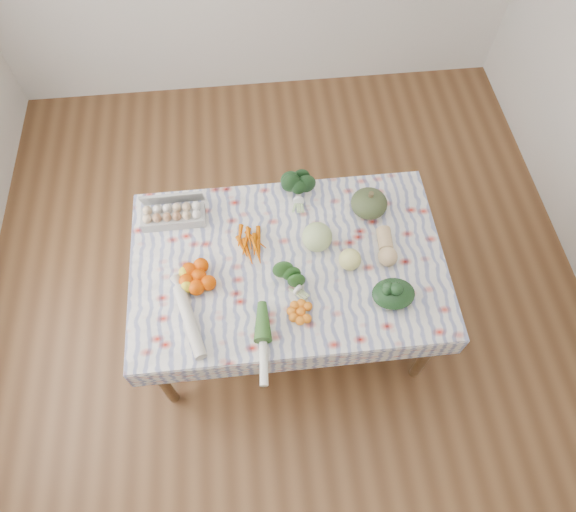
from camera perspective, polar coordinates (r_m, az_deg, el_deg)
The scene contains 16 objects.
ground at distance 3.39m, azimuth -0.00°, elevation -7.02°, with size 4.50×4.50×0.00m, color brown.
dining_table at distance 2.78m, azimuth -0.00°, elevation -1.48°, with size 1.60×1.00×0.75m.
tablecloth at distance 2.71m, azimuth -0.00°, elevation -0.68°, with size 1.66×1.06×0.01m, color silver.
egg_carton at distance 2.88m, azimuth -12.65°, elevation 4.36°, with size 0.34×0.14×0.09m, color #A8A8A4.
carrot_bunch at distance 2.75m, azimuth -4.26°, elevation 1.30°, with size 0.20×0.18×0.04m, color #D25A00.
kale_bunch at distance 2.88m, azimuth 1.24°, elevation 7.36°, with size 0.17×0.14×0.14m, color #163617.
kabocha_squash at distance 2.87m, azimuth 9.00°, elevation 5.80°, with size 0.20×0.20×0.13m, color #3F4D2A.
cabbage at distance 2.69m, azimuth 3.25°, elevation 2.12°, with size 0.16×0.16×0.16m, color #B2CB80.
butternut_squash at distance 2.74m, azimuth 10.88°, elevation 1.08°, with size 0.10×0.22×0.10m, color tan.
orange_cluster at distance 2.65m, azimuth -9.89°, elevation -2.23°, with size 0.25×0.25×0.08m, color #E34A00.
broccoli at distance 2.59m, azimuth 0.34°, elevation -2.99°, with size 0.14×0.14×0.10m, color #21501B.
mandarin_cluster at distance 2.55m, azimuth 1.42°, elevation -6.19°, with size 0.16×0.16×0.05m, color orange.
grapefruit at distance 2.66m, azimuth 6.89°, elevation -0.39°, with size 0.12×0.12×0.12m, color #DEDD78.
spinach_bag at distance 2.62m, azimuth 11.64°, elevation -4.13°, with size 0.22×0.17×0.10m, color black.
daikon at distance 2.57m, azimuth -10.88°, elevation -7.10°, with size 0.06×0.06×0.42m, color beige.
leek at distance 2.49m, azimuth -2.77°, elevation -9.80°, with size 0.04×0.04×0.40m, color white.
Camera 1 is at (-0.14, -1.33, 3.11)m, focal length 32.00 mm.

